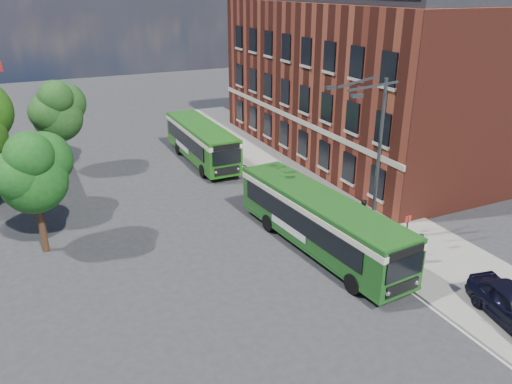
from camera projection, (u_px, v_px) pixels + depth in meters
ground at (269, 247)px, 27.01m from camera, size 120.00×120.00×0.00m
pavement at (306, 178)px, 36.43m from camera, size 6.00×48.00×0.15m
kerb_line at (269, 186)px, 35.25m from camera, size 0.12×48.00×0.01m
brick_office at (359, 68)px, 39.88m from camera, size 12.10×26.00×14.20m
street_lamp at (373, 162)px, 25.41m from camera, size 2.96×2.38×9.00m
bus_stop_sign at (406, 234)px, 25.13m from camera, size 0.35×0.08×2.52m
bus_front at (320, 218)px, 26.11m from camera, size 3.63×12.27×3.02m
bus_rear at (201, 139)px, 39.50m from camera, size 2.66×10.88×3.02m
pedestrian_a at (419, 248)px, 24.82m from camera, size 0.63×0.43×1.69m
pedestrian_b at (362, 214)px, 28.47m from camera, size 1.06×0.94×1.79m
tree_left at (33, 171)px, 24.87m from camera, size 3.97×3.78×6.71m
tree_right at (58, 110)px, 36.01m from camera, size 4.16×3.96×7.03m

